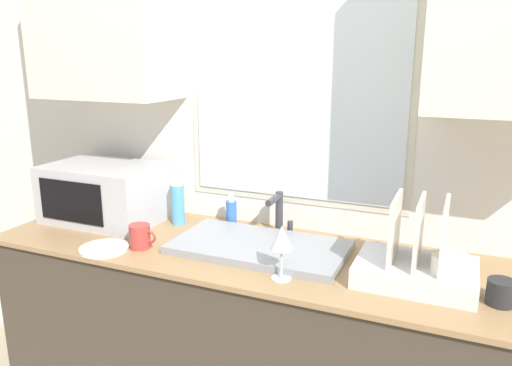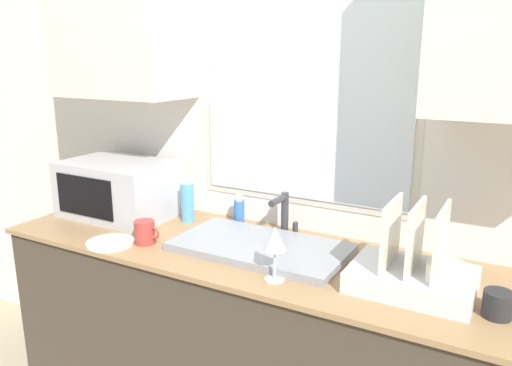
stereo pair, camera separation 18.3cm
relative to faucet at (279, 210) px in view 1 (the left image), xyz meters
name	(u,v)px [view 1 (the left image)]	position (x,y,z in m)	size (l,w,h in m)	color
countertop	(267,355)	(0.03, -0.20, -0.56)	(2.26, 0.64, 0.91)	#42382D
wall_back	(294,109)	(0.03, 0.09, 0.41)	(6.00, 0.38, 2.60)	silver
sink_basin	(260,247)	(-0.01, -0.19, -0.09)	(0.67, 0.37, 0.03)	gray
faucet	(279,210)	(0.00, 0.00, 0.00)	(0.08, 0.14, 0.18)	#333338
microwave	(105,193)	(-0.80, -0.13, 0.02)	(0.51, 0.35, 0.26)	#B2B2B7
dish_rack	(419,265)	(0.59, -0.25, -0.04)	(0.39, 0.28, 0.29)	silver
spray_bottle	(178,199)	(-0.46, -0.05, 0.01)	(0.06, 0.06, 0.24)	#4C99D8
soap_bottle	(231,212)	(-0.24, 0.03, -0.05)	(0.05, 0.05, 0.14)	blue
mug_near_sink	(140,236)	(-0.45, -0.35, -0.06)	(0.12, 0.08, 0.09)	#A53833
wine_glass	(282,239)	(0.16, -0.40, 0.04)	(0.08, 0.08, 0.19)	silver
mug_by_rack	(502,292)	(0.84, -0.30, -0.07)	(0.11, 0.08, 0.08)	#262628
small_plate	(104,248)	(-0.57, -0.43, -0.10)	(0.19, 0.19, 0.01)	silver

